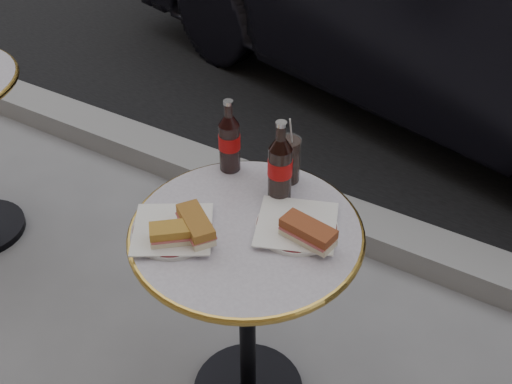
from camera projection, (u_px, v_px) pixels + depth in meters
The scene contains 10 objects.
curb at pixel (359, 227), 2.70m from camera, with size 40.00×0.20×0.12m, color gray.
bistro_table at pixel (247, 321), 1.90m from camera, with size 0.62×0.62×0.73m, color #BAB2C4, non-canonical shape.
plate_left at pixel (173, 231), 1.65m from camera, with size 0.21×0.21×0.01m, color silver.
plate_right at pixel (297, 227), 1.67m from camera, with size 0.22×0.22×0.01m, color white.
sandwich_left_a at pixel (176, 234), 1.60m from camera, with size 0.13×0.06×0.05m, color #B4802D.
sandwich_left_b at pixel (196, 226), 1.63m from camera, with size 0.14×0.07×0.05m, color #986226.
sandwich_right at pixel (308, 233), 1.60m from camera, with size 0.14×0.07×0.05m, color brown.
cola_bottle_left at pixel (229, 136), 1.81m from camera, with size 0.06×0.06×0.23m, color black, non-canonical shape.
cola_bottle_right at pixel (280, 161), 1.70m from camera, with size 0.07×0.07×0.24m, color black, non-canonical shape.
cola_glass at pixel (289, 160), 1.79m from camera, with size 0.07×0.07×0.14m, color black.
Camera 1 is at (0.66, -1.06, 1.85)m, focal length 45.00 mm.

